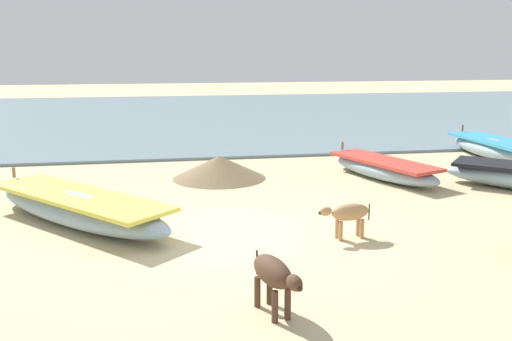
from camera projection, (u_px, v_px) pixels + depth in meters
ground at (225, 235)px, 9.10m from camera, size 80.00×80.00×0.00m
sea_water at (182, 116)px, 24.70m from camera, size 60.00×20.00×0.08m
fishing_boat_2 at (79, 208)px, 9.61m from camera, size 3.80×4.01×0.73m
fishing_boat_5 at (383, 168)px, 12.91m from camera, size 2.03×3.39×0.65m
fishing_boat_6 at (493, 148)px, 15.38m from camera, size 1.25×3.33×0.72m
calf_near_tan at (348, 213)px, 8.82m from camera, size 0.89×0.34×0.58m
calf_far_dark at (274, 275)px, 6.28m from camera, size 0.50×1.02×0.67m
debris_pile_1 at (219, 167)px, 12.96m from camera, size 2.57×2.57×0.53m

